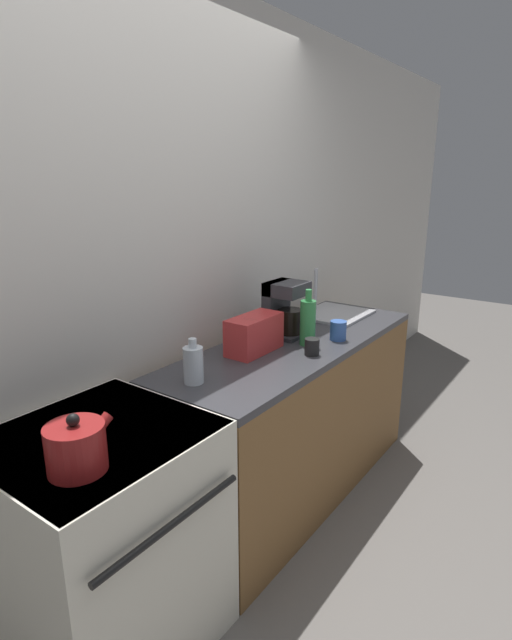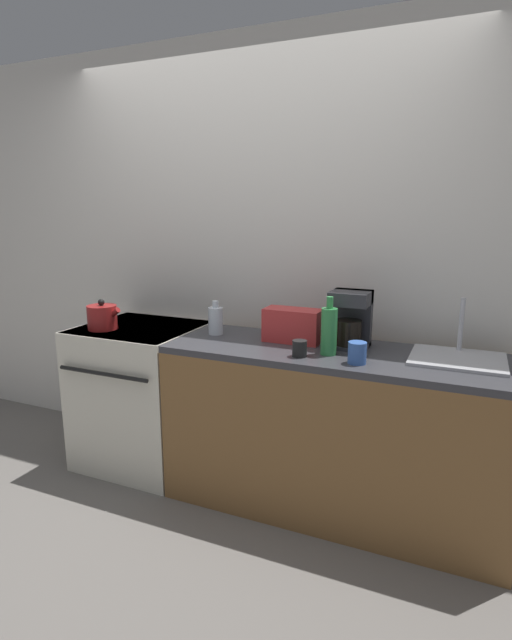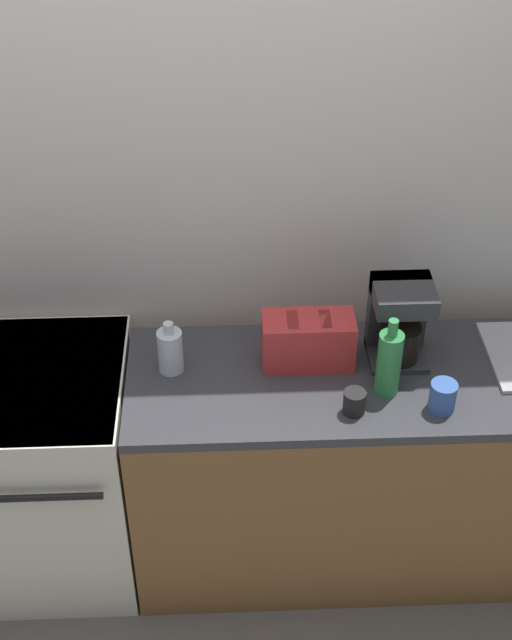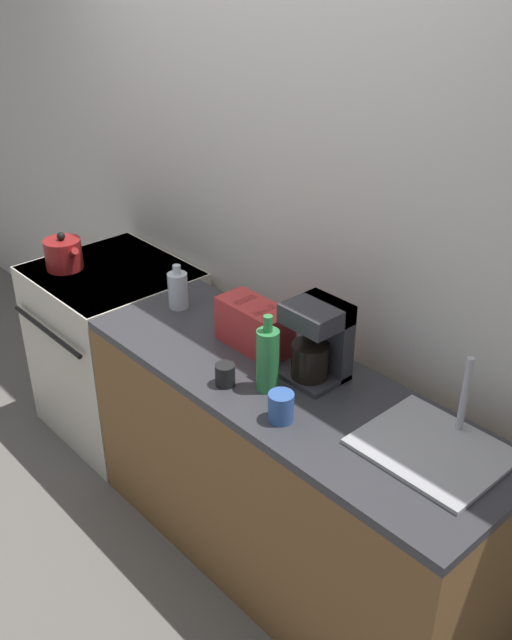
# 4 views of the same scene
# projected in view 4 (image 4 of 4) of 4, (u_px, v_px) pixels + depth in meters

# --- Properties ---
(ground_plane) EXTENTS (12.00, 12.00, 0.00)m
(ground_plane) POSITION_uv_depth(u_px,v_px,m) (139.00, 512.00, 3.22)
(ground_plane) COLOR slate
(wall_back) EXTENTS (8.00, 0.05, 2.60)m
(wall_back) POSITION_uv_depth(u_px,v_px,m) (257.00, 202.00, 3.01)
(wall_back) COLOR silver
(wall_back) RESTS_ON ground_plane
(stove) EXTENTS (0.71, 0.70, 0.89)m
(stove) POSITION_uv_depth(u_px,v_px,m) (118.00, 348.00, 3.60)
(stove) COLOR silver
(stove) RESTS_ON ground_plane
(counter_block) EXTENTS (1.76, 0.59, 0.89)m
(counter_block) POSITION_uv_depth(u_px,v_px,m) (284.00, 477.00, 2.77)
(counter_block) COLOR brown
(counter_block) RESTS_ON ground_plane
(kettle) EXTENTS (0.22, 0.18, 0.18)m
(kettle) POSITION_uv_depth(u_px,v_px,m) (64.00, 254.00, 3.37)
(kettle) COLOR maroon
(kettle) RESTS_ON stove
(toaster) EXTENTS (0.31, 0.15, 0.18)m
(toaster) POSITION_uv_depth(u_px,v_px,m) (255.00, 326.00, 2.73)
(toaster) COLOR red
(toaster) RESTS_ON counter_block
(coffee_maker) EXTENTS (0.20, 0.19, 0.30)m
(coffee_maker) POSITION_uv_depth(u_px,v_px,m) (319.00, 339.00, 2.52)
(coffee_maker) COLOR #333338
(coffee_maker) RESTS_ON counter_block
(sink_tray) EXTENTS (0.43, 0.37, 0.28)m
(sink_tray) POSITION_uv_depth(u_px,v_px,m) (434.00, 445.00, 2.22)
(sink_tray) COLOR #B7B7BC
(sink_tray) RESTS_ON counter_block
(bottle_clear) EXTENTS (0.08, 0.08, 0.20)m
(bottle_clear) POSITION_uv_depth(u_px,v_px,m) (178.00, 290.00, 3.03)
(bottle_clear) COLOR silver
(bottle_clear) RESTS_ON counter_block
(bottle_green) EXTENTS (0.08, 0.08, 0.29)m
(bottle_green) POSITION_uv_depth(u_px,v_px,m) (268.00, 359.00, 2.46)
(bottle_green) COLOR #338C47
(bottle_green) RESTS_ON counter_block
(cup_black) EXTENTS (0.07, 0.07, 0.08)m
(cup_black) POSITION_uv_depth(u_px,v_px,m) (225.00, 375.00, 2.52)
(cup_black) COLOR black
(cup_black) RESTS_ON counter_block
(cup_blue) EXTENTS (0.09, 0.09, 0.10)m
(cup_blue) POSITION_uv_depth(u_px,v_px,m) (281.00, 407.00, 2.34)
(cup_blue) COLOR #3860B2
(cup_blue) RESTS_ON counter_block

